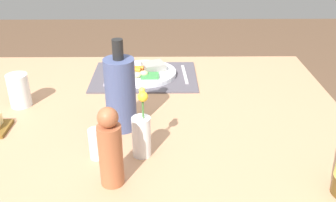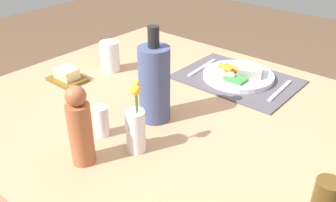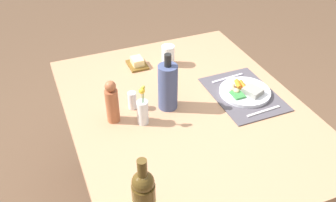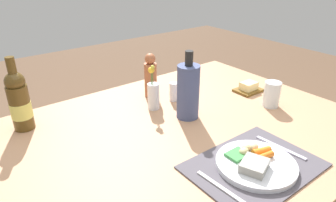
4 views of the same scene
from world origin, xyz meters
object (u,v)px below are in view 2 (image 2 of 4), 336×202
at_px(dining_table, 184,133).
at_px(dinner_plate, 239,75).
at_px(butter_dish, 67,76).
at_px(flower_vase, 136,128).
at_px(knife, 202,67).
at_px(pepper_mill, 80,127).
at_px(cooler_bottle, 154,83).
at_px(fork, 280,90).
at_px(water_tumbler, 110,58).
at_px(salt_shaker, 102,121).

relative_size(dining_table, dinner_plate, 5.37).
distance_m(dinner_plate, butter_dish, 0.63).
relative_size(dinner_plate, flower_vase, 1.25).
bearing_deg(knife, pepper_mill, 94.60).
height_order(flower_vase, cooler_bottle, cooler_bottle).
bearing_deg(fork, water_tumbler, 20.26).
relative_size(dining_table, pepper_mill, 6.49).
relative_size(fork, flower_vase, 0.89).
bearing_deg(dinner_plate, butter_dish, 41.05).
relative_size(dining_table, knife, 7.30).
height_order(fork, pepper_mill, pepper_mill).
xyz_separation_m(dinner_plate, pepper_mill, (0.06, 0.67, 0.08)).
height_order(dining_table, pepper_mill, pepper_mill).
distance_m(water_tumbler, cooler_bottle, 0.40).
distance_m(fork, pepper_mill, 0.71).
bearing_deg(water_tumbler, butter_dish, 73.30).
bearing_deg(pepper_mill, water_tumbler, -48.82).
height_order(dining_table, dinner_plate, dinner_plate).
distance_m(dinner_plate, water_tumbler, 0.49).
xyz_separation_m(dining_table, knife, (0.15, -0.31, 0.08)).
distance_m(dinner_plate, flower_vase, 0.55).
bearing_deg(knife, dinner_plate, 179.57).
distance_m(dining_table, fork, 0.37).
bearing_deg(cooler_bottle, pepper_mill, 90.33).
bearing_deg(salt_shaker, water_tumbler, -44.92).
bearing_deg(water_tumbler, flower_vase, 145.40).
distance_m(dining_table, salt_shaker, 0.29).
bearing_deg(dining_table, fork, -116.92).
distance_m(pepper_mill, flower_vase, 0.14).
relative_size(flower_vase, butter_dish, 1.59).
bearing_deg(dining_table, knife, -63.62).
xyz_separation_m(dining_table, butter_dish, (0.47, 0.09, 0.09)).
height_order(fork, butter_dish, butter_dish).
bearing_deg(cooler_bottle, salt_shaker, 71.51).
xyz_separation_m(fork, knife, (0.32, 0.02, 0.00)).
xyz_separation_m(dining_table, flower_vase, (-0.02, 0.23, 0.14)).
relative_size(cooler_bottle, salt_shaker, 3.25).
height_order(pepper_mill, cooler_bottle, cooler_bottle).
xyz_separation_m(knife, butter_dish, (0.32, 0.40, 0.01)).
relative_size(water_tumbler, salt_shaker, 1.31).
relative_size(knife, flower_vase, 0.92).
distance_m(pepper_mill, butter_dish, 0.50).
bearing_deg(water_tumbler, dining_table, 170.13).
bearing_deg(flower_vase, water_tumbler, -34.60).
bearing_deg(dinner_plate, cooler_bottle, 81.75).
bearing_deg(pepper_mill, flower_vase, -119.67).
bearing_deg(knife, cooler_bottle, 100.37).
relative_size(knife, cooler_bottle, 0.66).
xyz_separation_m(knife, pepper_mill, (-0.10, 0.66, 0.09)).
xyz_separation_m(dining_table, fork, (-0.16, -0.32, 0.08)).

